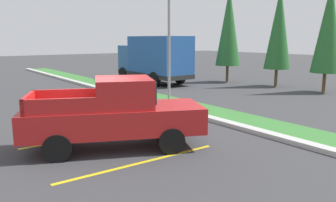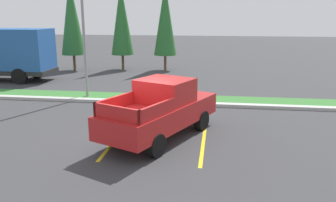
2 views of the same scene
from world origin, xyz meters
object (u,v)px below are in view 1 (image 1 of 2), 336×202
object	(u,v)px
cargo_truck_distant	(154,58)
cypress_tree_left_inner	(279,28)
pickup_truck_main	(116,114)
cypress_tree_center	(329,26)
cypress_tree_leftmost	(229,26)
street_light	(167,24)

from	to	relation	value
cargo_truck_distant	cypress_tree_left_inner	world-z (taller)	cypress_tree_left_inner
pickup_truck_main	cypress_tree_center	distance (m)	15.68
cypress_tree_leftmost	cypress_tree_left_inner	xyz separation A→B (m)	(3.64, 0.98, -0.17)
pickup_truck_main	cargo_truck_distant	xyz separation A→B (m)	(-12.12, 9.53, 0.81)
pickup_truck_main	cypress_tree_left_inner	xyz separation A→B (m)	(-5.56, 15.14, 2.90)
cargo_truck_distant	street_light	bearing A→B (deg)	-29.72
street_light	cypress_tree_leftmost	size ratio (longest dim) A/B	0.97
cypress_tree_left_inner	cypress_tree_leftmost	bearing A→B (deg)	-164.96
street_light	cypress_tree_left_inner	distance (m)	9.74
cypress_tree_center	cypress_tree_left_inner	bearing A→B (deg)	-178.01
cypress_tree_left_inner	street_light	bearing A→B (deg)	-86.26
cypress_tree_leftmost	cypress_tree_left_inner	bearing A→B (deg)	15.04
street_light	cypress_tree_left_inner	bearing A→B (deg)	93.74
pickup_truck_main	cypress_tree_center	size ratio (longest dim) A/B	0.83
pickup_truck_main	cargo_truck_distant	distance (m)	15.45
pickup_truck_main	cypress_tree_left_inner	size ratio (longest dim) A/B	0.83
cypress_tree_left_inner	cypress_tree_center	bearing A→B (deg)	1.99
cypress_tree_left_inner	cypress_tree_center	xyz separation A→B (m)	(3.39, 0.12, -0.00)
cargo_truck_distant	street_light	size ratio (longest dim) A/B	1.00
street_light	cypress_tree_center	world-z (taller)	street_light
cargo_truck_distant	cypress_tree_center	world-z (taller)	cypress_tree_center
pickup_truck_main	cypress_tree_left_inner	bearing A→B (deg)	110.15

